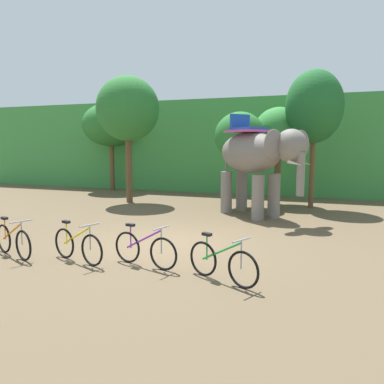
# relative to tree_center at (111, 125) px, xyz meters

# --- Properties ---
(ground_plane) EXTENTS (80.00, 80.00, 0.00)m
(ground_plane) POSITION_rel_tree_center_xyz_m (7.92, -10.22, -3.77)
(ground_plane) COLOR brown
(foliage_hedge) EXTENTS (36.00, 6.00, 5.09)m
(foliage_hedge) POSITION_rel_tree_center_xyz_m (7.92, 3.64, -1.22)
(foliage_hedge) COLOR #3D8E42
(foliage_hedge) RESTS_ON ground
(tree_center) EXTENTS (3.26, 3.26, 5.02)m
(tree_center) POSITION_rel_tree_center_xyz_m (0.00, 0.00, 0.00)
(tree_center) COLOR brown
(tree_center) RESTS_ON ground
(tree_right) EXTENTS (2.82, 2.82, 5.69)m
(tree_right) POSITION_rel_tree_center_xyz_m (3.30, -3.86, 0.45)
(tree_right) COLOR brown
(tree_right) RESTS_ON ground
(tree_far_left) EXTENTS (2.12, 2.12, 4.01)m
(tree_far_left) POSITION_rel_tree_center_xyz_m (8.35, -3.41, -0.81)
(tree_far_left) COLOR brown
(tree_far_left) RESTS_ON ground
(tree_far_right) EXTENTS (2.23, 2.23, 4.27)m
(tree_far_right) POSITION_rel_tree_center_xyz_m (9.76, -2.05, -0.66)
(tree_far_right) COLOR brown
(tree_far_right) RESTS_ON ground
(tree_center_left) EXTENTS (2.32, 2.32, 5.66)m
(tree_center_left) POSITION_rel_tree_center_xyz_m (11.25, -2.71, 0.39)
(tree_center_left) COLOR brown
(tree_center_left) RESTS_ON ground
(elephant) EXTENTS (3.91, 3.43, 3.78)m
(elephant) POSITION_rel_tree_center_xyz_m (9.43, -5.44, -1.57)
(elephant) COLOR slate
(elephant) RESTS_ON ground
(bike_orange) EXTENTS (1.62, 0.73, 0.92)m
(bike_orange) POSITION_rel_tree_center_xyz_m (5.07, -12.54, -3.38)
(bike_orange) COLOR black
(bike_orange) RESTS_ON ground
(bike_yellow) EXTENTS (1.65, 0.66, 0.92)m
(bike_yellow) POSITION_rel_tree_center_xyz_m (6.76, -12.37, -3.38)
(bike_yellow) COLOR black
(bike_yellow) RESTS_ON ground
(bike_purple) EXTENTS (1.68, 0.56, 0.92)m
(bike_purple) POSITION_rel_tree_center_xyz_m (8.33, -12.13, -3.38)
(bike_purple) COLOR black
(bike_purple) RESTS_ON ground
(bike_green) EXTENTS (1.58, 0.80, 0.92)m
(bike_green) POSITION_rel_tree_center_xyz_m (10.17, -12.47, -3.38)
(bike_green) COLOR black
(bike_green) RESTS_ON ground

